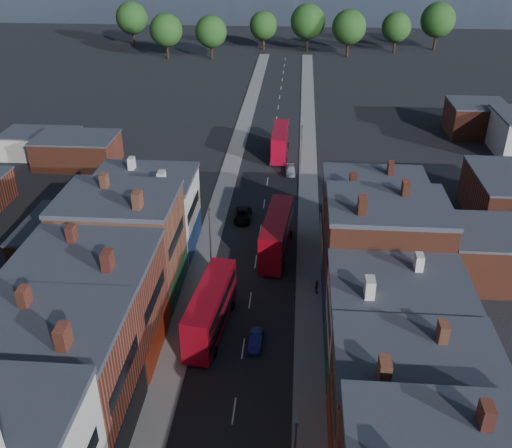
% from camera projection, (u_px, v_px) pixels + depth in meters
% --- Properties ---
extents(pavement_west, '(3.00, 200.00, 0.12)m').
position_uv_depth(pavement_west, '(222.00, 196.00, 86.10)').
color(pavement_west, gray).
rests_on(pavement_west, ground).
extents(pavement_east, '(3.00, 200.00, 0.12)m').
position_uv_depth(pavement_east, '(308.00, 199.00, 85.22)').
color(pavement_east, gray).
rests_on(pavement_east, ground).
extents(terrace_west, '(12.00, 80.00, 11.62)m').
position_uv_depth(terrace_west, '(22.00, 426.00, 40.07)').
color(terrace_west, brown).
rests_on(terrace_west, ground).
extents(lamp_post_2, '(0.25, 0.70, 8.12)m').
position_uv_depth(lamp_post_2, '(210.00, 235.00, 66.28)').
color(lamp_post_2, slate).
rests_on(lamp_post_2, ground).
extents(lamp_post_3, '(0.25, 0.70, 8.12)m').
position_uv_depth(lamp_post_3, '(301.00, 146.00, 91.85)').
color(lamp_post_3, slate).
rests_on(lamp_post_3, ground).
extents(bus_0, '(3.96, 11.96, 5.07)m').
position_uv_depth(bus_0, '(211.00, 309.00, 57.11)').
color(bus_0, '#9D0817').
rests_on(bus_0, ground).
extents(bus_1, '(3.89, 12.29, 5.22)m').
position_uv_depth(bus_1, '(277.00, 233.00, 70.43)').
color(bus_1, '#B00A18').
rests_on(bus_1, ground).
extents(bus_2, '(2.96, 11.27, 4.85)m').
position_uv_depth(bus_2, '(280.00, 141.00, 99.55)').
color(bus_2, '#A0071B').
rests_on(bus_2, ground).
extents(car_1, '(1.45, 3.69, 1.20)m').
position_uv_depth(car_1, '(256.00, 340.00, 56.10)').
color(car_1, navy).
rests_on(car_1, ground).
extents(car_2, '(2.32, 4.93, 1.36)m').
position_uv_depth(car_2, '(243.00, 215.00, 79.33)').
color(car_2, black).
rests_on(car_2, ground).
extents(car_3, '(1.75, 3.87, 1.10)m').
position_uv_depth(car_3, '(290.00, 171.00, 93.40)').
color(car_3, silver).
rests_on(car_3, ground).
extents(ped_1, '(0.82, 0.60, 1.52)m').
position_uv_depth(ped_1, '(188.00, 345.00, 55.10)').
color(ped_1, '#41211A').
rests_on(ped_1, pavement_west).
extents(ped_3, '(0.77, 1.08, 1.67)m').
position_uv_depth(ped_3, '(317.00, 287.00, 63.58)').
color(ped_3, '#545048').
rests_on(ped_3, pavement_east).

